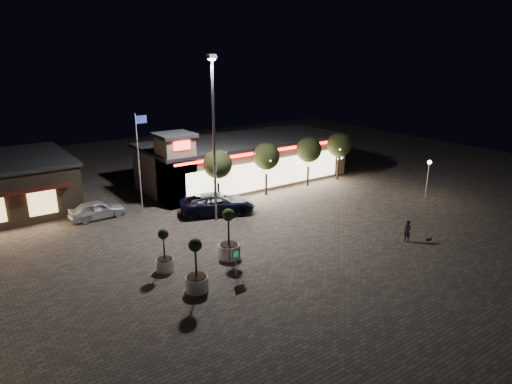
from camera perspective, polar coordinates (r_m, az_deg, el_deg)
ground at (r=28.41m, az=-0.30°, el=-9.08°), size 90.00×90.00×0.00m
retail_building at (r=45.09m, az=-1.82°, el=3.99°), size 20.40×8.40×6.10m
floodlight_pole at (r=33.75m, az=-5.31°, el=7.70°), size 0.60×0.40×12.38m
flagpole at (r=37.02m, az=-14.37°, el=4.50°), size 0.95×0.10×8.00m
lamp_post_east at (r=42.62m, az=20.76°, el=2.40°), size 0.36×0.36×3.48m
string_tree_a at (r=37.98m, az=-4.81°, el=3.47°), size 2.42×2.42×4.79m
string_tree_b at (r=40.64m, az=1.30°, el=4.46°), size 2.42×2.42×4.79m
string_tree_c at (r=43.72m, az=6.62°, el=5.27°), size 2.42×2.42×4.79m
string_tree_d at (r=46.42m, az=10.34°, el=5.82°), size 2.42×2.42×4.79m
pickup_truck at (r=36.73m, az=-4.84°, el=-1.45°), size 6.58×4.71×1.67m
white_sedan at (r=37.69m, az=-19.25°, el=-2.08°), size 4.26×1.75×1.44m
pedestrian at (r=33.03m, az=18.39°, el=-4.66°), size 0.39×0.57×1.52m
dog at (r=33.54m, az=20.81°, el=-5.51°), size 0.49×0.27×0.26m
planter_left at (r=27.91m, az=-11.34°, el=-8.07°), size 1.08×1.08×2.66m
planter_mid at (r=25.39m, az=-7.46°, el=-10.24°), size 1.25×1.25×3.08m
planter_right at (r=28.93m, az=-3.42°, el=-6.38°), size 1.34×1.34×3.29m
valet_sign at (r=26.38m, az=-2.55°, el=-8.07°), size 0.63×0.12×1.90m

